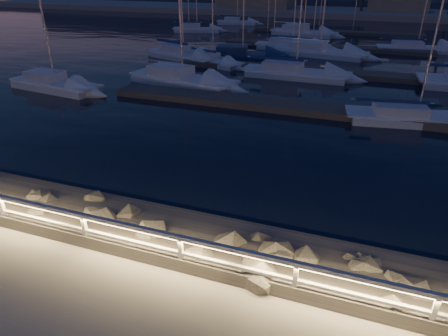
% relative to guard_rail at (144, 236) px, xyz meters
% --- Properties ---
extents(ground, '(400.00, 400.00, 0.00)m').
position_rel_guard_rail_xyz_m(ground, '(0.07, 0.00, -0.77)').
color(ground, gray).
rests_on(ground, ground).
extents(harbor_water, '(400.00, 440.00, 0.60)m').
position_rel_guard_rail_xyz_m(harbor_water, '(0.07, 31.22, -1.74)').
color(harbor_water, black).
rests_on(harbor_water, ground).
extents(guard_rail, '(44.11, 0.12, 1.06)m').
position_rel_guard_rail_xyz_m(guard_rail, '(0.00, 0.00, 0.00)').
color(guard_rail, silver).
rests_on(guard_rail, ground).
extents(riprap, '(41.22, 3.24, 1.40)m').
position_rel_guard_rail_xyz_m(riprap, '(-0.72, 1.62, -1.02)').
color(riprap, '#6A675B').
rests_on(riprap, ground).
extents(floating_docks, '(22.00, 36.00, 0.40)m').
position_rel_guard_rail_xyz_m(floating_docks, '(0.07, 32.50, -1.17)').
color(floating_docks, '#59504A').
rests_on(floating_docks, ground).
extents(far_shore, '(160.00, 14.00, 5.20)m').
position_rel_guard_rail_xyz_m(far_shore, '(-0.06, 74.05, -0.48)').
color(far_shore, gray).
rests_on(far_shore, ground).
extents(sailboat_a, '(7.55, 3.16, 12.55)m').
position_rel_guard_rail_xyz_m(sailboat_a, '(-16.10, 14.93, -0.93)').
color(sailboat_a, silver).
rests_on(sailboat_a, ground).
extents(sailboat_b, '(8.86, 4.10, 14.58)m').
position_rel_guard_rail_xyz_m(sailboat_b, '(-8.17, 19.29, -0.90)').
color(sailboat_b, silver).
rests_on(sailboat_b, ground).
extents(sailboat_c, '(8.49, 2.77, 14.28)m').
position_rel_guard_rail_xyz_m(sailboat_c, '(-0.66, 24.27, -0.93)').
color(sailboat_c, silver).
rests_on(sailboat_c, ground).
extents(sailboat_d, '(7.87, 3.42, 12.89)m').
position_rel_guard_rail_xyz_m(sailboat_d, '(7.68, 16.12, -0.98)').
color(sailboat_d, silver).
rests_on(sailboat_d, ground).
extents(sailboat_e, '(6.17, 3.77, 10.26)m').
position_rel_guard_rail_xyz_m(sailboat_e, '(-8.44, 26.41, -0.98)').
color(sailboat_e, silver).
rests_on(sailboat_e, ground).
extents(sailboat_f, '(8.24, 4.04, 13.54)m').
position_rel_guard_rail_xyz_m(sailboat_f, '(-6.79, 29.67, -0.93)').
color(sailboat_f, navy).
rests_on(sailboat_f, ground).
extents(sailboat_g, '(7.99, 2.70, 13.39)m').
position_rel_guard_rail_xyz_m(sailboat_g, '(-3.34, 36.52, -0.95)').
color(sailboat_g, silver).
rests_on(sailboat_g, ground).
extents(sailboat_i, '(6.86, 3.52, 11.32)m').
position_rel_guard_rail_xyz_m(sailboat_i, '(-18.17, 45.21, -0.96)').
color(sailboat_i, silver).
rests_on(sailboat_i, ground).
extents(sailboat_j, '(8.50, 5.17, 14.05)m').
position_rel_guard_rail_xyz_m(sailboat_j, '(-12.07, 27.88, -0.92)').
color(sailboat_j, silver).
rests_on(sailboat_j, ground).
extents(sailboat_k, '(9.45, 4.10, 15.53)m').
position_rel_guard_rail_xyz_m(sailboat_k, '(-0.11, 33.90, -0.91)').
color(sailboat_k, silver).
rests_on(sailboat_k, ground).
extents(sailboat_l, '(8.25, 3.53, 13.52)m').
position_rel_guard_rail_xyz_m(sailboat_l, '(9.14, 39.56, -0.97)').
color(sailboat_l, silver).
rests_on(sailboat_l, ground).
extents(sailboat_m, '(6.52, 2.83, 10.81)m').
position_rel_guard_rail_xyz_m(sailboat_m, '(-15.56, 54.97, -0.97)').
color(sailboat_m, silver).
rests_on(sailboat_m, ground).
extents(sailboat_n, '(8.81, 4.06, 14.50)m').
position_rel_guard_rail_xyz_m(sailboat_n, '(-3.94, 46.78, -0.91)').
color(sailboat_n, silver).
rests_on(sailboat_n, ground).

